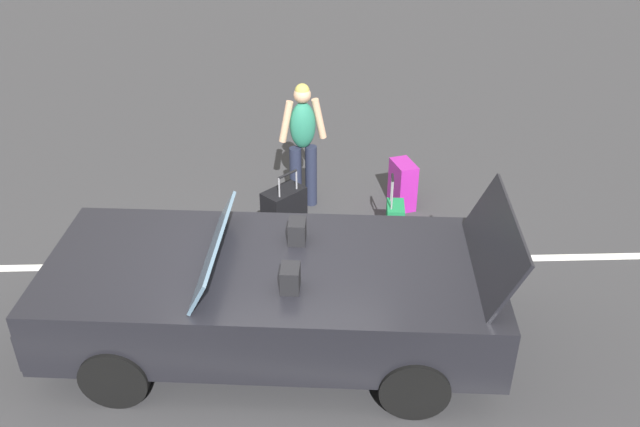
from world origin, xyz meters
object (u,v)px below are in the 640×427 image
at_px(traveler_person, 303,139).
at_px(suitcase_medium_bright, 403,185).
at_px(convertible_car, 252,293).
at_px(suitcase_large_black, 284,218).
at_px(suitcase_small_carryon, 395,223).

bearing_deg(traveler_person, suitcase_medium_bright, 75.50).
xyz_separation_m(convertible_car, suitcase_medium_bright, (-1.78, -2.56, -0.28)).
height_order(convertible_car, suitcase_medium_bright, convertible_car).
bearing_deg(traveler_person, convertible_car, -22.15).
xyz_separation_m(convertible_car, suitcase_large_black, (-0.28, -1.69, -0.22)).
relative_size(suitcase_medium_bright, traveler_person, 0.38).
distance_m(suitcase_large_black, traveler_person, 1.12).
relative_size(suitcase_medium_bright, suitcase_small_carryon, 0.72).
distance_m(suitcase_large_black, suitcase_medium_bright, 1.74).
bearing_deg(suitcase_medium_bright, traveler_person, -19.12).
bearing_deg(suitcase_small_carryon, convertible_car, -127.26).
bearing_deg(convertible_car, suitcase_small_carryon, -127.66).
xyz_separation_m(convertible_car, traveler_person, (-0.51, -2.63, 0.34)).
distance_m(convertible_car, suitcase_small_carryon, 2.36).
bearing_deg(suitcase_small_carryon, suitcase_large_black, -173.24).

